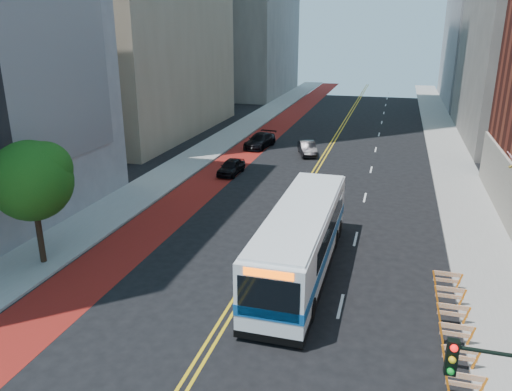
{
  "coord_description": "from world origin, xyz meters",
  "views": [
    {
      "loc": [
        6.48,
        -14.52,
        12.33
      ],
      "look_at": [
        0.17,
        8.0,
        4.34
      ],
      "focal_mm": 35.0,
      "sensor_mm": 36.0,
      "label": 1
    }
  ],
  "objects_px": {
    "car_a": "(231,167)",
    "car_c": "(260,141)",
    "street_tree": "(33,178)",
    "transit_bus": "(301,239)",
    "car_b": "(307,148)"
  },
  "relations": [
    {
      "from": "car_a",
      "to": "car_c",
      "type": "height_order",
      "value": "car_c"
    },
    {
      "from": "street_tree",
      "to": "transit_bus",
      "type": "xyz_separation_m",
      "value": [
        13.61,
        2.79,
        -3.0
      ]
    },
    {
      "from": "car_a",
      "to": "car_b",
      "type": "relative_size",
      "value": 0.94
    },
    {
      "from": "car_a",
      "to": "car_c",
      "type": "xyz_separation_m",
      "value": [
        -0.23,
        10.45,
        0.07
      ]
    },
    {
      "from": "street_tree",
      "to": "car_c",
      "type": "bearing_deg",
      "value": 82.14
    },
    {
      "from": "transit_bus",
      "to": "car_a",
      "type": "distance_m",
      "value": 18.89
    },
    {
      "from": "street_tree",
      "to": "transit_bus",
      "type": "height_order",
      "value": "street_tree"
    },
    {
      "from": "car_c",
      "to": "car_b",
      "type": "bearing_deg",
      "value": -10.47
    },
    {
      "from": "car_c",
      "to": "transit_bus",
      "type": "bearing_deg",
      "value": -62.0
    },
    {
      "from": "street_tree",
      "to": "car_c",
      "type": "distance_m",
      "value": 30.21
    },
    {
      "from": "transit_bus",
      "to": "car_b",
      "type": "height_order",
      "value": "transit_bus"
    },
    {
      "from": "car_a",
      "to": "street_tree",
      "type": "bearing_deg",
      "value": -100.4
    },
    {
      "from": "transit_bus",
      "to": "car_b",
      "type": "bearing_deg",
      "value": 99.67
    },
    {
      "from": "car_b",
      "to": "car_c",
      "type": "distance_m",
      "value": 5.73
    },
    {
      "from": "car_c",
      "to": "street_tree",
      "type": "bearing_deg",
      "value": -89.37
    }
  ]
}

